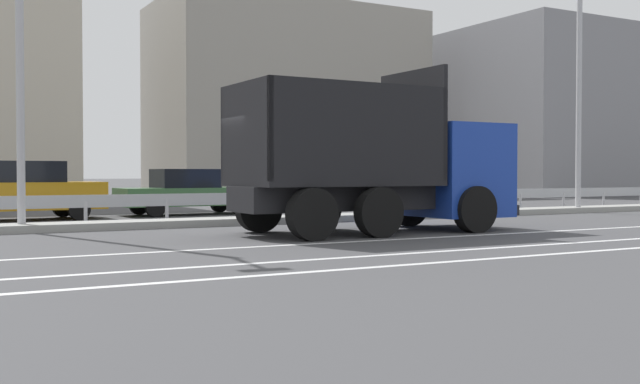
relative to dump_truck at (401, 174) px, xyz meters
The scene contains 14 objects.
ground_plane 3.35m from the dump_truck, 157.49° to the left, with size 320.00×320.00×0.00m, color #424244.
lane_strip_0 2.37m from the dump_truck, 114.24° to the right, with size 65.49×0.16×0.01m, color silver.
lane_strip_1 4.33m from the dump_truck, 101.35° to the right, with size 65.49×0.16×0.01m, color silver.
lane_strip_2 5.50m from the dump_truck, 98.76° to the right, with size 65.49×0.16×0.01m, color silver.
median_island 4.89m from the dump_truck, 126.98° to the left, with size 36.02×1.10×0.18m, color gray.
median_guardrail 5.90m from the dump_truck, 119.09° to the left, with size 65.49×0.09×0.78m.
dump_truck is the anchor object (origin of this frame).
median_road_sign 5.64m from the dump_truck, 42.15° to the left, with size 0.68×0.16×2.11m.
street_lamp_1 9.33m from the dump_truck, 153.80° to the left, with size 0.72×1.91×9.24m.
street_lamp_2 10.93m from the dump_truck, 19.00° to the left, with size 0.71×2.77×8.42m.
parked_car_4 10.95m from the dump_truck, 129.93° to the left, with size 4.42×2.23×1.66m.
parked_car_5 9.02m from the dump_truck, 103.13° to the left, with size 4.51×1.92×1.45m.
background_building_1 26.82m from the dump_truck, 69.07° to the left, with size 14.88×8.00×10.70m, color gray.
background_building_2 34.14m from the dump_truck, 41.03° to the left, with size 11.45×14.54×10.16m, color gray.
Camera 1 is at (-7.10, -15.24, 1.33)m, focal length 42.00 mm.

